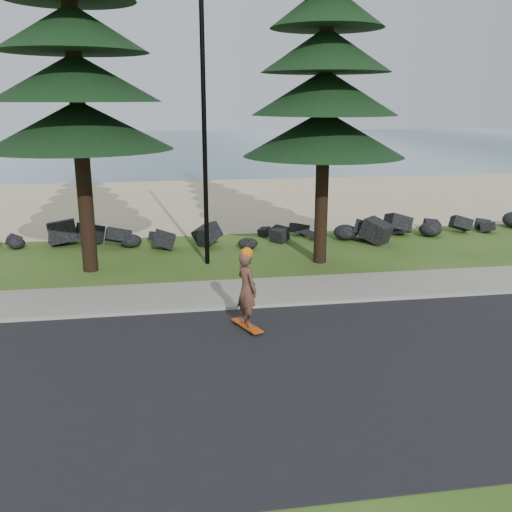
{
  "coord_description": "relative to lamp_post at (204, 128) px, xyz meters",
  "views": [
    {
      "loc": [
        -1.22,
        -13.88,
        4.95
      ],
      "look_at": [
        1.02,
        0.0,
        1.06
      ],
      "focal_mm": 40.0,
      "sensor_mm": 36.0,
      "label": 1
    }
  ],
  "objects": [
    {
      "name": "sidewalk",
      "position": [
        0.0,
        -3.0,
        -4.09
      ],
      "size": [
        160.0,
        2.0,
        0.08
      ],
      "primitive_type": "cube",
      "color": "gray",
      "rests_on": "ground"
    },
    {
      "name": "beach_sand",
      "position": [
        0.0,
        11.3,
        -4.13
      ],
      "size": [
        160.0,
        15.0,
        0.01
      ],
      "primitive_type": "cube",
      "color": "#C2B781",
      "rests_on": "ground"
    },
    {
      "name": "ground",
      "position": [
        0.0,
        -3.2,
        -4.13
      ],
      "size": [
        160.0,
        160.0,
        0.0
      ],
      "primitive_type": "plane",
      "color": "#2F4D18",
      "rests_on": "ground"
    },
    {
      "name": "skateboarder",
      "position": [
        0.46,
        -5.43,
        -3.19
      ],
      "size": [
        0.62,
        1.02,
        1.87
      ],
      "rotation": [
        0.0,
        0.0,
        1.97
      ],
      "color": "#C7420B",
      "rests_on": "ground"
    },
    {
      "name": "road",
      "position": [
        0.0,
        -7.7,
        -4.12
      ],
      "size": [
        160.0,
        7.0,
        0.02
      ],
      "primitive_type": "cube",
      "color": "black",
      "rests_on": "ground"
    },
    {
      "name": "kerb",
      "position": [
        0.0,
        -4.1,
        -4.08
      ],
      "size": [
        160.0,
        0.2,
        0.1
      ],
      "primitive_type": "cube",
      "color": "#99988A",
      "rests_on": "ground"
    },
    {
      "name": "ocean",
      "position": [
        0.0,
        47.8,
        -4.13
      ],
      "size": [
        160.0,
        58.0,
        0.01
      ],
      "primitive_type": "cube",
      "color": "#385F6B",
      "rests_on": "ground"
    },
    {
      "name": "lamp_post",
      "position": [
        0.0,
        0.0,
        0.0
      ],
      "size": [
        0.25,
        0.14,
        8.14
      ],
      "color": "black",
      "rests_on": "ground"
    },
    {
      "name": "seawall_boulders",
      "position": [
        0.0,
        2.4,
        -4.13
      ],
      "size": [
        60.0,
        2.4,
        1.1
      ],
      "primitive_type": null,
      "color": "black",
      "rests_on": "ground"
    }
  ]
}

